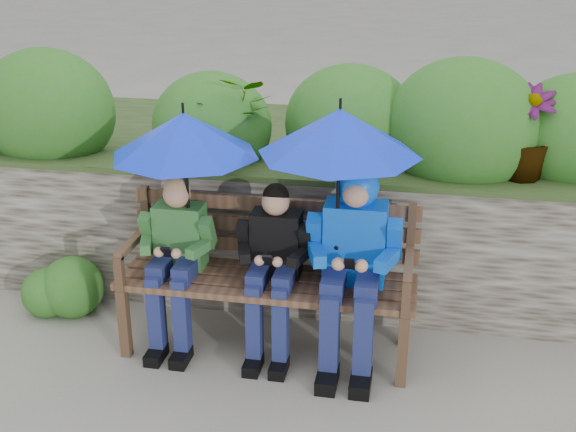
% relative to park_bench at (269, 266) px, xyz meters
% --- Properties ---
extents(ground, '(60.00, 60.00, 0.00)m').
position_rel_park_bench_xyz_m(ground, '(0.14, -0.19, -0.56)').
color(ground, slate).
rests_on(ground, ground).
extents(garden_backdrop, '(8.00, 2.83, 1.82)m').
position_rel_park_bench_xyz_m(garden_backdrop, '(0.07, 1.40, 0.08)').
color(garden_backdrop, '#3E382B').
rests_on(garden_backdrop, ground).
extents(park_bench, '(1.87, 0.55, 0.98)m').
position_rel_park_bench_xyz_m(park_bench, '(0.00, 0.00, 0.00)').
color(park_bench, '#493221').
rests_on(park_bench, ground).
extents(boy_left, '(0.47, 0.54, 1.12)m').
position_rel_park_bench_xyz_m(boy_left, '(-0.58, -0.09, 0.08)').
color(boy_left, '#2D642D').
rests_on(boy_left, ground).
extents(boy_middle, '(0.46, 0.54, 1.12)m').
position_rel_park_bench_xyz_m(boy_middle, '(0.05, -0.08, 0.08)').
color(boy_middle, black).
rests_on(boy_middle, ground).
extents(boy_right, '(0.57, 0.69, 1.26)m').
position_rel_park_bench_xyz_m(boy_right, '(0.54, -0.09, 0.19)').
color(boy_right, blue).
rests_on(boy_right, ground).
extents(umbrella_left, '(0.92, 0.92, 0.87)m').
position_rel_park_bench_xyz_m(umbrella_left, '(-0.51, -0.02, 0.84)').
color(umbrella_left, '#0C2BF1').
rests_on(umbrella_left, ground).
extents(umbrella_right, '(0.95, 0.95, 0.93)m').
position_rel_park_bench_xyz_m(umbrella_right, '(0.43, -0.08, 0.92)').
color(umbrella_right, '#0C2BF1').
rests_on(umbrella_right, ground).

